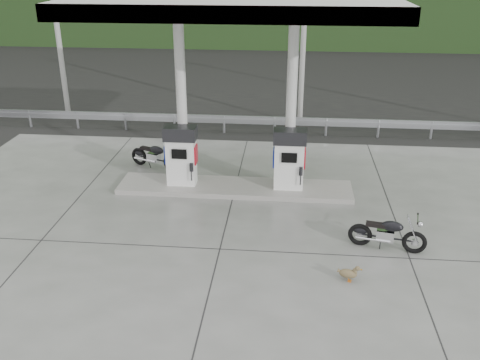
# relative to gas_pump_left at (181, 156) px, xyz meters

# --- Properties ---
(ground) EXTENTS (160.00, 160.00, 0.00)m
(ground) POSITION_rel_gas_pump_left_xyz_m (1.60, -2.50, -1.07)
(ground) COLOR black
(ground) RESTS_ON ground
(forecourt_apron) EXTENTS (18.00, 14.00, 0.02)m
(forecourt_apron) POSITION_rel_gas_pump_left_xyz_m (1.60, -2.50, -1.06)
(forecourt_apron) COLOR slate
(forecourt_apron) RESTS_ON ground
(pump_island) EXTENTS (7.00, 1.40, 0.15)m
(pump_island) POSITION_rel_gas_pump_left_xyz_m (1.60, 0.00, -0.98)
(pump_island) COLOR gray
(pump_island) RESTS_ON forecourt_apron
(gas_pump_left) EXTENTS (0.95, 0.55, 1.80)m
(gas_pump_left) POSITION_rel_gas_pump_left_xyz_m (0.00, 0.00, 0.00)
(gas_pump_left) COLOR white
(gas_pump_left) RESTS_ON pump_island
(gas_pump_right) EXTENTS (0.95, 0.55, 1.80)m
(gas_pump_right) POSITION_rel_gas_pump_left_xyz_m (3.20, 0.00, 0.00)
(gas_pump_right) COLOR white
(gas_pump_right) RESTS_ON pump_island
(canopy_column_left) EXTENTS (0.30, 0.30, 5.00)m
(canopy_column_left) POSITION_rel_gas_pump_left_xyz_m (0.00, 0.40, 1.60)
(canopy_column_left) COLOR white
(canopy_column_left) RESTS_ON pump_island
(canopy_column_right) EXTENTS (0.30, 0.30, 5.00)m
(canopy_column_right) POSITION_rel_gas_pump_left_xyz_m (3.20, 0.40, 1.60)
(canopy_column_right) COLOR white
(canopy_column_right) RESTS_ON pump_island
(canopy_roof) EXTENTS (8.50, 5.00, 0.40)m
(canopy_roof) POSITION_rel_gas_pump_left_xyz_m (1.60, 0.00, 4.30)
(canopy_roof) COLOR silver
(canopy_roof) RESTS_ON canopy_column_left
(guardrail) EXTENTS (26.00, 0.16, 1.42)m
(guardrail) POSITION_rel_gas_pump_left_xyz_m (1.60, 5.50, -0.36)
(guardrail) COLOR #999BA0
(guardrail) RESTS_ON ground
(road) EXTENTS (60.00, 7.00, 0.01)m
(road) POSITION_rel_gas_pump_left_xyz_m (1.60, 9.00, -1.07)
(road) COLOR black
(road) RESTS_ON ground
(utility_pole_a) EXTENTS (0.22, 0.22, 8.00)m
(utility_pole_a) POSITION_rel_gas_pump_left_xyz_m (-6.40, 7.00, 2.93)
(utility_pole_a) COLOR #9A9A94
(utility_pole_a) RESTS_ON ground
(utility_pole_b) EXTENTS (0.22, 0.22, 8.00)m
(utility_pole_b) POSITION_rel_gas_pump_left_xyz_m (3.60, 7.00, 2.93)
(utility_pole_b) COLOR #9A9A94
(utility_pole_b) RESTS_ON ground
(tree_band) EXTENTS (80.00, 6.00, 6.00)m
(tree_band) POSITION_rel_gas_pump_left_xyz_m (1.60, 27.50, 1.93)
(tree_band) COLOR black
(tree_band) RESTS_ON ground
(forested_hills) EXTENTS (100.00, 40.00, 140.00)m
(forested_hills) POSITION_rel_gas_pump_left_xyz_m (1.60, 57.50, -1.07)
(forested_hills) COLOR black
(forested_hills) RESTS_ON ground
(motorcycle_left) EXTENTS (1.86, 1.22, 0.84)m
(motorcycle_left) POSITION_rel_gas_pump_left_xyz_m (-1.21, 1.51, -0.63)
(motorcycle_left) COLOR black
(motorcycle_left) RESTS_ON forecourt_apron
(motorcycle_right) EXTENTS (1.80, 0.90, 0.82)m
(motorcycle_right) POSITION_rel_gas_pump_left_xyz_m (5.61, -3.09, -0.64)
(motorcycle_right) COLOR black
(motorcycle_right) RESTS_ON forecourt_apron
(duck) EXTENTS (0.49, 0.23, 0.34)m
(duck) POSITION_rel_gas_pump_left_xyz_m (4.56, -4.56, -0.88)
(duck) COLOR brown
(duck) RESTS_ON forecourt_apron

